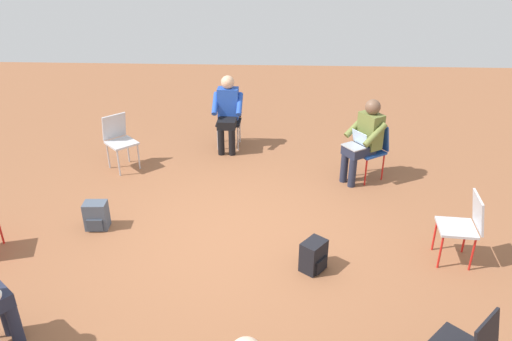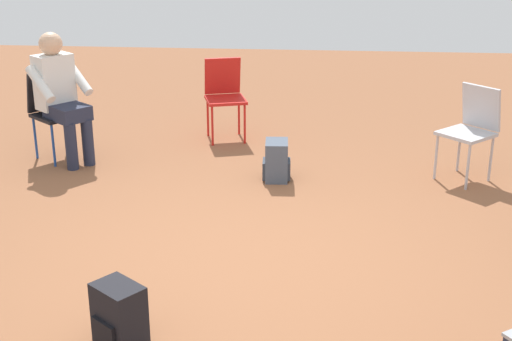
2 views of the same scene
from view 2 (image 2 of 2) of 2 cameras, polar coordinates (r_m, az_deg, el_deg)
The scene contains 7 objects.
ground_plane at distance 4.95m, azimuth -1.29°, elevation -7.63°, with size 16.22×16.22×0.00m, color brown.
chair_southwest at distance 7.21m, azimuth -15.92°, elevation 4.82°, with size 0.58×0.59×0.85m.
chair_west at distance 7.55m, azimuth -2.54°, elevation 6.25°, with size 0.53×0.50×0.85m.
chair_northwest at distance 6.64m, azimuth 16.86°, elevation 3.43°, with size 0.58×0.59×0.85m.
person_in_white at distance 7.02m, azimuth -15.39°, elevation 6.14°, with size 0.63×0.63×1.24m.
backpack_near_laptop_user at distance 6.43m, azimuth 1.65°, elevation 0.62°, with size 0.29×0.26×0.36m.
backpack_by_empty_chair at distance 4.14m, azimuth -10.86°, elevation -11.49°, with size 0.33×0.34×0.36m.
Camera 2 is at (4.35, 0.49, 2.30)m, focal length 50.00 mm.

